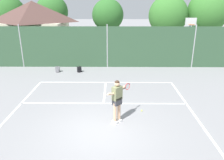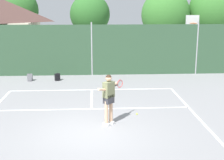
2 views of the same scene
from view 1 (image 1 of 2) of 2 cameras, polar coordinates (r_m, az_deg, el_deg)
The scene contains 10 objects.
ground_plane at distance 8.77m, azimuth -2.94°, elevation -13.13°, with size 120.00×120.00×0.00m, color gray.
court_markings at distance 9.32m, azimuth -2.71°, elevation -10.96°, with size 8.30×11.10×0.01m.
chainlink_fence at distance 16.68m, azimuth -1.24°, elevation 8.53°, with size 26.09×0.09×3.22m.
basketball_hoop at distance 19.62m, azimuth 19.49°, elevation 11.39°, with size 0.90×0.67×3.55m.
clubhouse_building at distance 22.05m, azimuth -19.55°, elevation 12.73°, with size 5.96×5.02×4.86m.
treeline_backdrop at distance 24.89m, azimuth 3.46°, elevation 16.97°, with size 25.97×4.01×6.08m.
tennis_player at distance 8.84m, azimuth 1.37°, elevation -4.63°, with size 0.97×1.14×1.85m.
tennis_ball at distance 10.26m, azimuth 7.75°, elevation -7.90°, with size 0.07×0.07×0.07m, color #CCE033.
backpack_grey at distance 16.18m, azimuth -13.96°, elevation 2.68°, with size 0.29×0.25×0.46m.
backpack_black at distance 15.86m, azimuth -8.50°, elevation 2.72°, with size 0.33×0.33×0.46m.
Camera 1 is at (0.51, -7.36, 4.73)m, focal length 35.14 mm.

